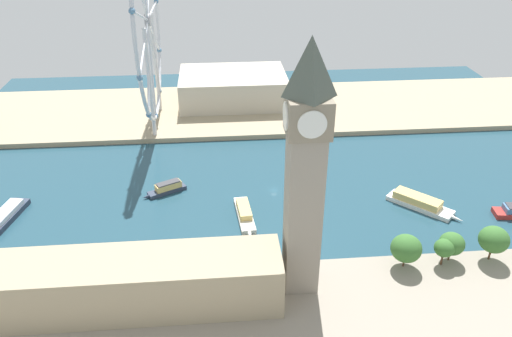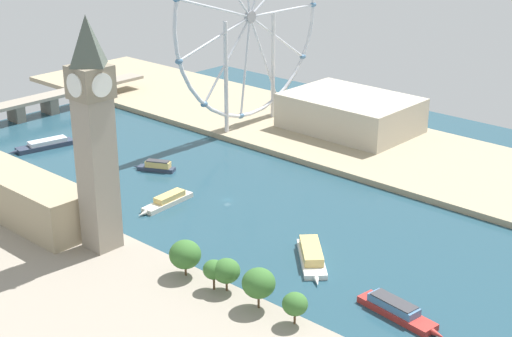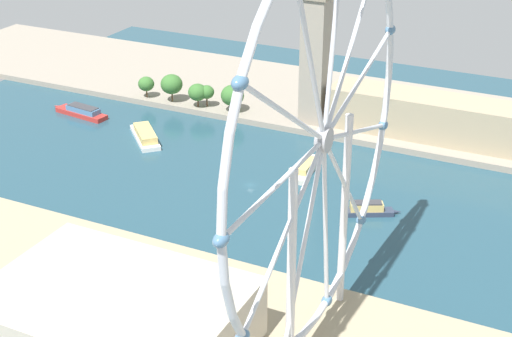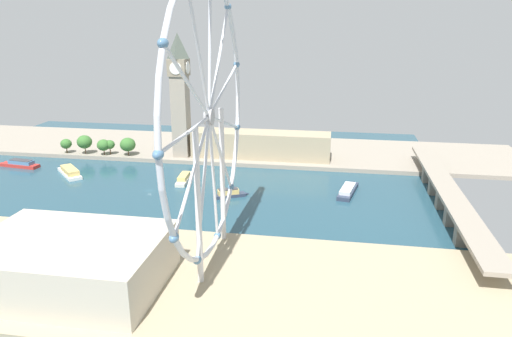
% 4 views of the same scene
% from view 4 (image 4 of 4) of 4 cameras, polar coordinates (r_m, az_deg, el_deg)
% --- Properties ---
extents(ground_plane, '(378.60, 378.60, 0.00)m').
position_cam_4_polar(ground_plane, '(309.94, -12.71, -2.61)').
color(ground_plane, '#234756').
extents(riverbank_left, '(90.00, 520.00, 3.00)m').
position_cam_4_polar(riverbank_left, '(403.35, -7.23, 2.56)').
color(riverbank_left, gray).
rests_on(riverbank_left, ground_plane).
extents(riverbank_right, '(90.00, 520.00, 3.00)m').
position_cam_4_polar(riverbank_right, '(224.91, -22.80, -11.12)').
color(riverbank_right, tan).
rests_on(riverbank_right, ground_plane).
extents(clock_tower, '(14.58, 14.58, 92.28)m').
position_cam_4_polar(clock_tower, '(363.50, -9.13, 8.83)').
color(clock_tower, gray).
rests_on(clock_tower, riverbank_left).
extents(parliament_block, '(22.00, 105.05, 19.68)m').
position_cam_4_polar(parliament_block, '(362.75, 0.59, 2.88)').
color(parliament_block, tan).
rests_on(parliament_block, riverbank_left).
extents(tree_row_embankment, '(13.02, 61.19, 14.78)m').
position_cam_4_polar(tree_row_embankment, '(389.56, -18.05, 2.84)').
color(tree_row_embankment, '#513823').
rests_on(tree_row_embankment, riverbank_left).
extents(ferris_wheel, '(117.76, 3.20, 121.62)m').
position_cam_4_polar(ferris_wheel, '(193.84, -5.63, 5.99)').
color(ferris_wheel, silver).
rests_on(ferris_wheel, riverbank_right).
extents(riverside_hall, '(51.31, 72.23, 19.88)m').
position_cam_4_polar(riverside_hall, '(203.12, -21.43, -10.46)').
color(riverside_hall, '#BCB29E').
rests_on(riverside_hall, riverbank_right).
extents(river_bridge, '(190.60, 13.25, 11.90)m').
position_cam_4_polar(river_bridge, '(292.55, 22.02, -2.94)').
color(river_bridge, gray).
rests_on(river_bridge, ground_plane).
extents(tour_boat_0, '(37.40, 14.12, 4.73)m').
position_cam_4_polar(tour_boat_0, '(302.99, 10.98, -2.56)').
color(tour_boat_0, '#2D384C').
rests_on(tour_boat_0, ground_plane).
extents(tour_boat_1, '(29.51, 29.43, 5.51)m').
position_cam_4_polar(tour_boat_1, '(356.52, -21.46, -0.37)').
color(tour_boat_1, white).
rests_on(tour_boat_1, ground_plane).
extents(tour_boat_2, '(13.50, 21.54, 5.53)m').
position_cam_4_polar(tour_boat_2, '(291.35, -3.19, -3.01)').
color(tour_boat_2, '#2D384C').
rests_on(tour_boat_2, ground_plane).
extents(tour_boat_3, '(11.36, 35.82, 5.49)m').
position_cam_4_polar(tour_boat_3, '(391.60, -26.49, 0.50)').
color(tour_boat_3, '#B22D28').
rests_on(tour_boat_3, ground_plane).
extents(tour_boat_4, '(32.79, 8.69, 4.92)m').
position_cam_4_polar(tour_boat_4, '(323.90, -8.59, -1.12)').
color(tour_boat_4, beige).
rests_on(tour_boat_4, ground_plane).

